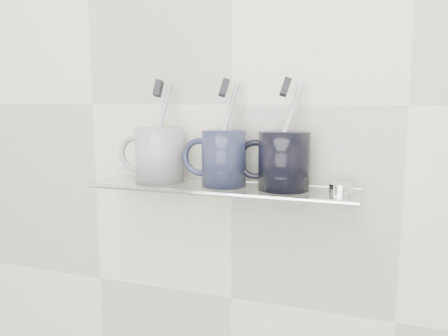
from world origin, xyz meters
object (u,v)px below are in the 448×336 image
at_px(mug_center, 224,158).
at_px(mug_right, 284,161).
at_px(shelf_glass, 221,188).
at_px(mug_left, 160,155).

height_order(mug_center, mug_right, same).
bearing_deg(mug_right, mug_center, 166.14).
xyz_separation_m(shelf_glass, mug_center, (0.00, 0.00, 0.06)).
bearing_deg(mug_right, shelf_glass, 168.60).
bearing_deg(mug_left, mug_center, 12.39).
bearing_deg(mug_center, shelf_glass, -134.19).
bearing_deg(mug_center, mug_left, 172.75).
bearing_deg(mug_left, mug_right, 12.39).
height_order(shelf_glass, mug_center, mug_center).
distance_m(mug_left, mug_center, 0.13).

